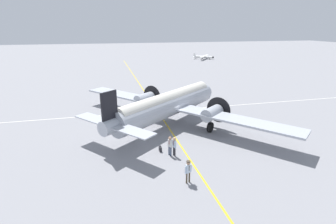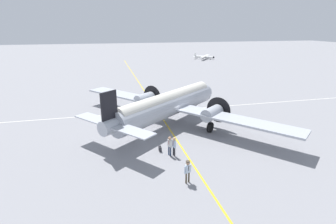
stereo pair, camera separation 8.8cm
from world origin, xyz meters
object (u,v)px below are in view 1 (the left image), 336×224
at_px(airliner_main, 170,104).
at_px(ramp_agent, 174,145).
at_px(crew_foreground, 188,169).
at_px(suitcase_near_door, 160,149).
at_px(light_aircraft_distant, 204,57).
at_px(passenger_boarding, 170,144).

bearing_deg(airliner_main, ramp_agent, -140.61).
xyz_separation_m(crew_foreground, suitcase_near_door, (5.35, 0.88, -0.87)).
bearing_deg(light_aircraft_distant, suitcase_near_door, -79.26).
relative_size(passenger_boarding, light_aircraft_distant, 0.21).
distance_m(crew_foreground, passenger_boarding, 4.38).
xyz_separation_m(airliner_main, ramp_agent, (-7.50, 1.52, -1.38)).
xyz_separation_m(passenger_boarding, light_aircraft_distant, (64.26, -28.02, -0.29)).
xyz_separation_m(passenger_boarding, suitcase_near_door, (0.98, 0.65, -0.85)).
bearing_deg(light_aircraft_distant, crew_foreground, -76.93).
height_order(airliner_main, light_aircraft_distant, airliner_main).
relative_size(crew_foreground, suitcase_near_door, 3.45).
distance_m(airliner_main, suitcase_near_door, 7.17).
height_order(passenger_boarding, suitcase_near_door, passenger_boarding).
xyz_separation_m(crew_foreground, ramp_agent, (4.19, -0.11, -0.03)).
relative_size(airliner_main, light_aircraft_distant, 2.79).
xyz_separation_m(passenger_boarding, ramp_agent, (-0.18, -0.34, -0.01)).
relative_size(airliner_main, suitcase_near_door, 45.86).
xyz_separation_m(ramp_agent, light_aircraft_distant, (64.45, -27.68, -0.28)).
height_order(crew_foreground, ramp_agent, crew_foreground).
height_order(airliner_main, suitcase_near_door, airliner_main).
bearing_deg(suitcase_near_door, airliner_main, -21.61).
bearing_deg(airliner_main, crew_foreground, -137.07).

